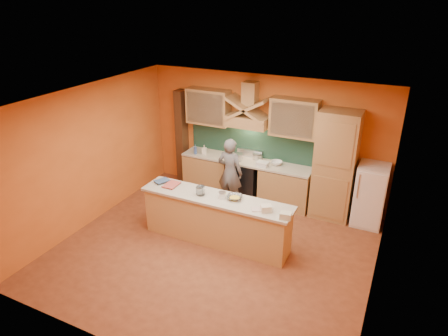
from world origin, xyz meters
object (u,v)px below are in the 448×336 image
at_px(person, 230,173).
at_px(stove, 246,179).
at_px(kitchen_scale, 222,196).
at_px(mixing_bowl, 235,197).
at_px(fridge, 370,195).

bearing_deg(person, stove, -107.75).
xyz_separation_m(stove, kitchen_scale, (0.32, -1.88, 0.54)).
height_order(stove, person, person).
bearing_deg(kitchen_scale, person, 84.71).
xyz_separation_m(stove, mixing_bowl, (0.54, -1.82, 0.53)).
distance_m(stove, mixing_bowl, 1.97).
bearing_deg(stove, kitchen_scale, -80.32).
height_order(person, mixing_bowl, person).
relative_size(fridge, mixing_bowl, 4.70).
height_order(person, kitchen_scale, person).
distance_m(stove, fridge, 2.71).
xyz_separation_m(person, mixing_bowl, (0.71, -1.33, 0.20)).
bearing_deg(person, mixing_bowl, 118.89).
distance_m(person, kitchen_scale, 1.48).
xyz_separation_m(fridge, kitchen_scale, (-2.38, -1.88, 0.34)).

